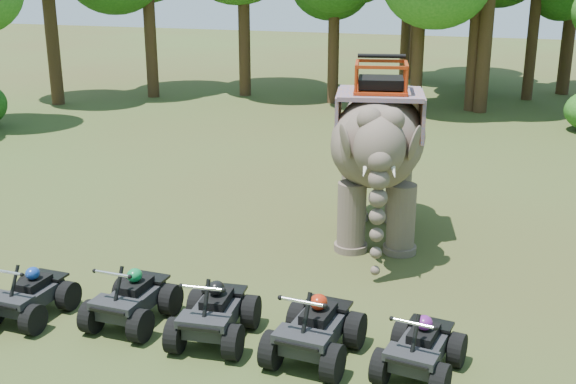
% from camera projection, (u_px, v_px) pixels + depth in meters
% --- Properties ---
extents(ground, '(110.00, 110.00, 0.00)m').
position_uv_depth(ground, '(270.00, 302.00, 14.14)').
color(ground, '#47381E').
rests_on(ground, ground).
extents(elephant, '(3.16, 5.42, 4.27)m').
position_uv_depth(elephant, '(378.00, 150.00, 16.98)').
color(elephant, brown).
rests_on(elephant, ground).
extents(atv_0, '(1.22, 1.63, 1.17)m').
position_uv_depth(atv_0, '(29.00, 288.00, 13.37)').
color(atv_0, black).
rests_on(atv_0, ground).
extents(atv_1, '(1.30, 1.74, 1.25)m').
position_uv_depth(atv_1, '(131.00, 292.00, 13.15)').
color(atv_1, black).
rests_on(atv_1, ground).
extents(atv_2, '(1.41, 1.83, 1.29)m').
position_uv_depth(atv_2, '(214.00, 306.00, 12.56)').
color(atv_2, black).
rests_on(atv_2, ground).
extents(atv_3, '(1.46, 1.90, 1.33)m').
position_uv_depth(atv_3, '(315.00, 321.00, 11.98)').
color(atv_3, black).
rests_on(atv_3, ground).
extents(atv_4, '(1.41, 1.77, 1.19)m').
position_uv_depth(atv_4, '(421.00, 341.00, 11.50)').
color(atv_4, black).
rests_on(atv_4, ground).
extents(tree_0, '(5.28, 5.28, 7.54)m').
position_uv_depth(tree_0, '(419.00, 25.00, 31.15)').
color(tree_0, '#195114').
rests_on(tree_0, ground).
extents(tree_1, '(4.88, 4.88, 6.97)m').
position_uv_depth(tree_1, '(534.00, 26.00, 33.89)').
color(tree_1, '#195114').
rests_on(tree_1, ground).
extents(tree_27, '(6.23, 6.23, 8.91)m').
position_uv_depth(tree_27, '(149.00, 4.00, 34.28)').
color(tree_27, '#195114').
rests_on(tree_27, ground).
extents(tree_28, '(6.44, 6.44, 9.20)m').
position_uv_depth(tree_28, '(244.00, 0.00, 34.68)').
color(tree_28, '#195114').
rests_on(tree_28, ground).
extents(tree_29, '(5.03, 5.03, 7.19)m').
position_uv_depth(tree_29, '(334.00, 25.00, 33.03)').
color(tree_29, '#195114').
rests_on(tree_29, ground).
extents(tree_30, '(6.20, 6.20, 8.85)m').
position_uv_depth(tree_30, '(477.00, 1.00, 37.62)').
color(tree_30, '#195114').
rests_on(tree_30, ground).
extents(tree_31, '(6.40, 6.40, 9.14)m').
position_uv_depth(tree_31, '(478.00, 6.00, 31.02)').
color(tree_31, '#195114').
rests_on(tree_31, ground).
extents(tree_35, '(5.11, 5.11, 7.30)m').
position_uv_depth(tree_35, '(406.00, 14.00, 39.19)').
color(tree_35, '#195114').
rests_on(tree_35, ground).
extents(tree_36, '(6.10, 6.10, 8.71)m').
position_uv_depth(tree_36, '(484.00, 6.00, 34.07)').
color(tree_36, '#195114').
rests_on(tree_36, ground).
extents(tree_38, '(6.39, 6.39, 9.13)m').
position_uv_depth(tree_38, '(479.00, 1.00, 35.04)').
color(tree_38, '#195114').
rests_on(tree_38, ground).
extents(tree_40, '(5.50, 5.50, 7.85)m').
position_uv_depth(tree_40, '(484.00, 14.00, 35.53)').
color(tree_40, '#195114').
rests_on(tree_40, ground).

